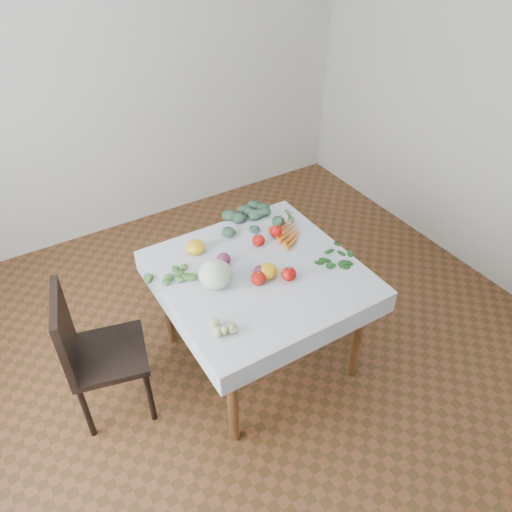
{
  "coord_description": "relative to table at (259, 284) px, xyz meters",
  "views": [
    {
      "loc": [
        -1.18,
        -1.89,
        2.65
      ],
      "look_at": [
        0.02,
        0.06,
        0.82
      ],
      "focal_mm": 35.0,
      "sensor_mm": 36.0,
      "label": 1
    }
  ],
  "objects": [
    {
      "name": "tomato_b",
      "position": [
        0.28,
        0.24,
        0.14
      ],
      "size": [
        0.1,
        0.1,
        0.07
      ],
      "primitive_type": "ellipsoid",
      "rotation": [
        0.0,
        0.0,
        0.22
      ],
      "color": "#BB110C",
      "rests_on": "tablecloth"
    },
    {
      "name": "onion_a",
      "position": [
        -0.15,
        0.17,
        0.14
      ],
      "size": [
        0.1,
        0.1,
        0.07
      ],
      "primitive_type": "ellipsoid",
      "rotation": [
        0.0,
        0.0,
        0.14
      ],
      "color": "#5F1B3D",
      "rests_on": "tablecloth"
    },
    {
      "name": "tablecloth",
      "position": [
        0.0,
        0.0,
        0.1
      ],
      "size": [
        1.12,
        1.12,
        0.01
      ],
      "primitive_type": "cube",
      "color": "white",
      "rests_on": "table"
    },
    {
      "name": "basil_bunch",
      "position": [
        0.47,
        -0.14,
        0.11
      ],
      "size": [
        0.28,
        0.2,
        0.01
      ],
      "color": "#1C5A1D",
      "rests_on": "tablecloth"
    },
    {
      "name": "dill_bunch",
      "position": [
        -0.48,
        0.17,
        0.12
      ],
      "size": [
        0.25,
        0.22,
        0.03
      ],
      "color": "#4F883E",
      "rests_on": "tablecloth"
    },
    {
      "name": "chair",
      "position": [
        -1.0,
        0.16,
        -0.13
      ],
      "size": [
        0.5,
        0.5,
        0.92
      ],
      "color": "black",
      "rests_on": "ground"
    },
    {
      "name": "carrot_bunch",
      "position": [
        0.36,
        0.22,
        0.12
      ],
      "size": [
        0.22,
        0.27,
        0.03
      ],
      "color": "orange",
      "rests_on": "tablecloth"
    },
    {
      "name": "heirloom_front",
      "position": [
        0.02,
        -0.06,
        0.14
      ],
      "size": [
        0.14,
        0.14,
        0.08
      ],
      "primitive_type": "ellipsoid",
      "rotation": [
        0.0,
        0.0,
        0.27
      ],
      "color": "yellow",
      "rests_on": "tablecloth"
    },
    {
      "name": "ground",
      "position": [
        0.0,
        0.0,
        -0.65
      ],
      "size": [
        4.0,
        4.0,
        0.0
      ],
      "primitive_type": "plane",
      "color": "brown"
    },
    {
      "name": "kale_bunch",
      "position": [
        0.18,
        0.48,
        0.13
      ],
      "size": [
        0.36,
        0.33,
        0.05
      ],
      "color": "#35573F",
      "rests_on": "tablecloth"
    },
    {
      "name": "onion_b",
      "position": [
        -0.02,
        -0.05,
        0.14
      ],
      "size": [
        0.11,
        0.11,
        0.07
      ],
      "primitive_type": "ellipsoid",
      "rotation": [
        0.0,
        0.0,
        -0.38
      ],
      "color": "#5F1B3D",
      "rests_on": "tablecloth"
    },
    {
      "name": "tomatillo_cluster",
      "position": [
        -0.43,
        -0.31,
        0.13
      ],
      "size": [
        0.15,
        0.11,
        0.05
      ],
      "color": "#A5B769",
      "rests_on": "tablecloth"
    },
    {
      "name": "table",
      "position": [
        0.0,
        0.0,
        0.0
      ],
      "size": [
        1.0,
        1.0,
        0.75
      ],
      "color": "brown",
      "rests_on": "ground"
    },
    {
      "name": "tomato_a",
      "position": [
        0.13,
        0.22,
        0.14
      ],
      "size": [
        0.09,
        0.09,
        0.07
      ],
      "primitive_type": "ellipsoid",
      "rotation": [
        0.0,
        0.0,
        -0.11
      ],
      "color": "#BB110C",
      "rests_on": "tablecloth"
    },
    {
      "name": "back_wall",
      "position": [
        0.0,
        2.0,
        0.7
      ],
      "size": [
        4.0,
        0.04,
        2.7
      ],
      "primitive_type": "cube",
      "color": "silver",
      "rests_on": "ground"
    },
    {
      "name": "tomato_c",
      "position": [
        0.11,
        -0.15,
        0.14
      ],
      "size": [
        0.12,
        0.12,
        0.08
      ],
      "primitive_type": "ellipsoid",
      "rotation": [
        0.0,
        0.0,
        0.39
      ],
      "color": "#BB110C",
      "rests_on": "tablecloth"
    },
    {
      "name": "heirloom_back",
      "position": [
        -0.24,
        0.36,
        0.14
      ],
      "size": [
        0.14,
        0.14,
        0.08
      ],
      "primitive_type": "ellipsoid",
      "rotation": [
        0.0,
        0.0,
        -0.16
      ],
      "color": "yellow",
      "rests_on": "tablecloth"
    },
    {
      "name": "tomato_d",
      "position": [
        -0.06,
        -0.09,
        0.14
      ],
      "size": [
        0.11,
        0.11,
        0.08
      ],
      "primitive_type": "ellipsoid",
      "rotation": [
        0.0,
        0.0,
        -0.25
      ],
      "color": "#BB110C",
      "rests_on": "tablecloth"
    },
    {
      "name": "cabbage",
      "position": [
        -0.28,
        0.02,
        0.19
      ],
      "size": [
        0.24,
        0.24,
        0.17
      ],
      "primitive_type": "ellipsoid",
      "rotation": [
        0.0,
        0.0,
        -0.35
      ],
      "color": "silver",
      "rests_on": "tablecloth"
    }
  ]
}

